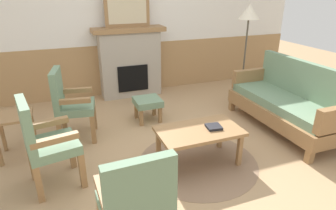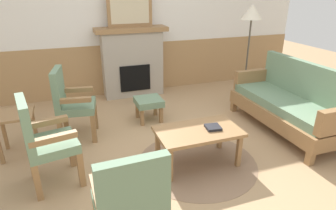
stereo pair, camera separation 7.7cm
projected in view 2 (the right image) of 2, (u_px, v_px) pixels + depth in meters
name	position (u px, v px, depth m)	size (l,w,h in m)	color
ground_plane	(177.00, 156.00, 3.56)	(14.00, 14.00, 0.00)	tan
wall_back	(128.00, 24.00, 5.32)	(7.20, 0.14, 2.70)	white
fireplace	(132.00, 61.00, 5.35)	(1.30, 0.44, 1.28)	#A39989
framed_picture	(130.00, 11.00, 5.01)	(0.80, 0.04, 0.56)	olive
couch	(288.00, 104.00, 4.08)	(0.70, 1.80, 0.98)	olive
coffee_table	(198.00, 134.00, 3.28)	(0.96, 0.56, 0.44)	olive
round_rug	(197.00, 162.00, 3.43)	(1.42, 1.42, 0.01)	#896B51
book_on_table	(213.00, 127.00, 3.28)	(0.17, 0.17, 0.03)	black
footstool	(149.00, 103.00, 4.42)	(0.40, 0.40, 0.36)	olive
armchair_near_fireplace	(43.00, 139.00, 2.87)	(0.56, 0.56, 0.98)	olive
armchair_by_window_left	(70.00, 101.00, 3.82)	(0.55, 0.55, 0.98)	olive
armchair_front_left	(131.00, 203.00, 2.01)	(0.50, 0.50, 0.98)	olive
side_table	(15.00, 122.00, 3.45)	(0.44, 0.44, 0.55)	olive
floor_lamp_by_couch	(251.00, 18.00, 4.88)	(0.36, 0.36, 1.68)	#332D28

